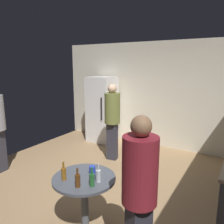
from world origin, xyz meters
TOP-DOWN VIEW (x-y plane):
  - ground_plane at (0.00, 0.00)m, footprint 5.20×5.20m
  - wall_back at (0.00, 2.63)m, footprint 5.32×0.06m
  - refrigerator at (-1.31, 2.20)m, footprint 0.70×0.68m
  - foreground_table at (0.48, -0.91)m, footprint 0.80×0.80m
  - beer_bottle_amber at (0.31, -1.08)m, footprint 0.06×0.06m
  - beer_bottle_brown at (0.56, -1.13)m, footprint 0.06×0.06m
  - beer_bottle_green at (0.69, -1.03)m, footprint 0.06×0.06m
  - beer_bottle_clear at (0.70, -0.91)m, footprint 0.06×0.06m
  - plastic_cup_blue at (0.52, -0.79)m, footprint 0.08×0.08m
  - person_in_olive_shirt at (-0.38, 1.21)m, footprint 0.38×0.38m
  - person_in_maroon_shirt at (1.35, -1.17)m, footprint 0.46×0.46m

SIDE VIEW (x-z plane):
  - ground_plane at x=0.00m, z-range -0.10..0.00m
  - foreground_table at x=0.48m, z-range 0.26..1.00m
  - plastic_cup_blue at x=0.52m, z-range 0.73..0.85m
  - beer_bottle_amber at x=0.31m, z-range 0.70..0.93m
  - beer_bottle_brown at x=0.56m, z-range 0.70..0.93m
  - beer_bottle_green at x=0.69m, z-range 0.70..0.93m
  - beer_bottle_clear at x=0.70m, z-range 0.70..0.93m
  - refrigerator at x=-1.31m, z-range 0.00..1.80m
  - person_in_maroon_shirt at x=1.35m, z-range 0.14..1.83m
  - person_in_olive_shirt at x=-0.38m, z-range 0.15..1.87m
  - wall_back at x=0.00m, z-range 0.00..2.70m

